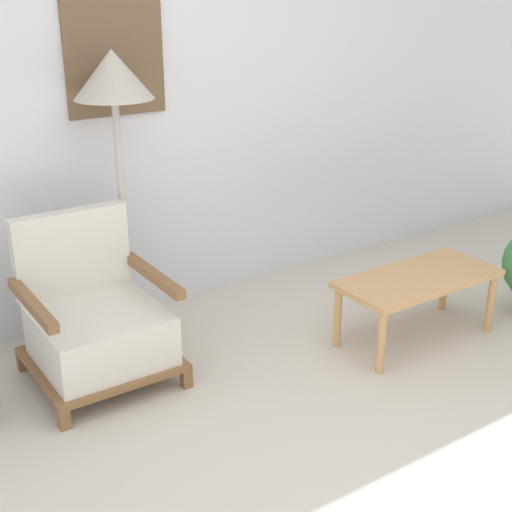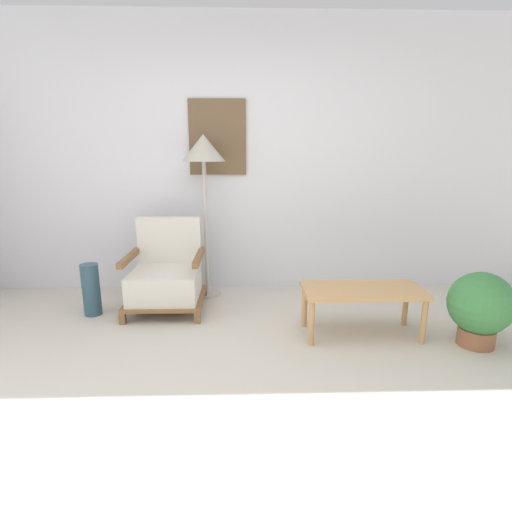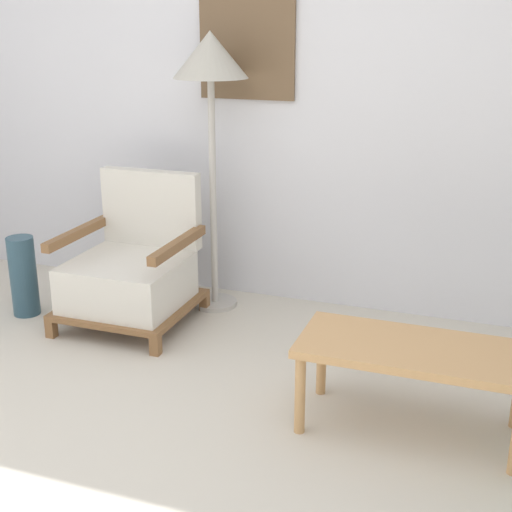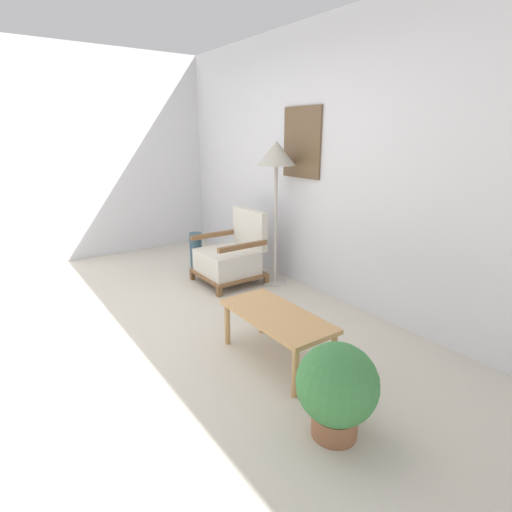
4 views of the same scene
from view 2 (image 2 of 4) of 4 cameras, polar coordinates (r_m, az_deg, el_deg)
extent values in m
plane|color=beige|center=(2.36, -0.92, -21.53)|extent=(14.00, 14.00, 0.00)
cube|color=silver|center=(4.15, -1.50, 13.78)|extent=(8.00, 0.06, 2.70)
cube|color=brown|center=(4.12, -5.52, 16.51)|extent=(0.56, 0.02, 0.72)
cube|color=brown|center=(3.57, -18.52, -8.46)|extent=(0.05, 0.05, 0.10)
cube|color=brown|center=(3.44, -8.37, -8.69)|extent=(0.05, 0.05, 0.10)
cube|color=brown|center=(4.12, -16.13, -5.22)|extent=(0.05, 0.05, 0.10)
cube|color=brown|center=(4.01, -7.40, -5.29)|extent=(0.05, 0.05, 0.10)
cube|color=brown|center=(3.75, -12.67, -5.91)|extent=(0.68, 0.67, 0.03)
cube|color=silver|center=(3.69, -12.84, -3.96)|extent=(0.60, 0.57, 0.25)
cube|color=silver|center=(3.90, -12.26, 2.28)|extent=(0.60, 0.08, 0.44)
cube|color=brown|center=(3.71, -17.66, -0.22)|extent=(0.05, 0.61, 0.05)
cube|color=brown|center=(3.59, -8.16, -0.16)|extent=(0.05, 0.61, 0.05)
cylinder|color=#B7B2A8|center=(4.11, -6.89, -5.32)|extent=(0.26, 0.26, 0.03)
cylinder|color=#B7B2A8|center=(3.94, -7.17, 3.78)|extent=(0.04, 0.04, 1.30)
cone|color=#B2AD9E|center=(3.88, -7.53, 15.06)|extent=(0.41, 0.41, 0.25)
cube|color=tan|center=(3.19, 15.01, -4.77)|extent=(0.92, 0.42, 0.04)
cylinder|color=tan|center=(3.01, 7.93, -9.50)|extent=(0.04, 0.04, 0.35)
cylinder|color=tan|center=(3.26, 22.85, -8.66)|extent=(0.04, 0.04, 0.35)
cylinder|color=tan|center=(3.32, 6.94, -7.14)|extent=(0.04, 0.04, 0.35)
cylinder|color=tan|center=(3.55, 20.58, -6.58)|extent=(0.04, 0.04, 0.35)
cylinder|color=#2D4C5B|center=(3.81, -22.49, -4.47)|extent=(0.15, 0.15, 0.46)
cylinder|color=#935B3D|center=(3.44, 28.91, -10.02)|extent=(0.26, 0.26, 0.14)
sphere|color=#3D7F42|center=(3.35, 29.44, -5.89)|extent=(0.46, 0.46, 0.46)
camera|label=1|loc=(1.94, -83.24, 18.47)|focal=50.00mm
camera|label=3|loc=(1.25, 80.59, 15.18)|focal=50.00mm
camera|label=4|loc=(3.26, 67.61, 10.40)|focal=28.00mm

